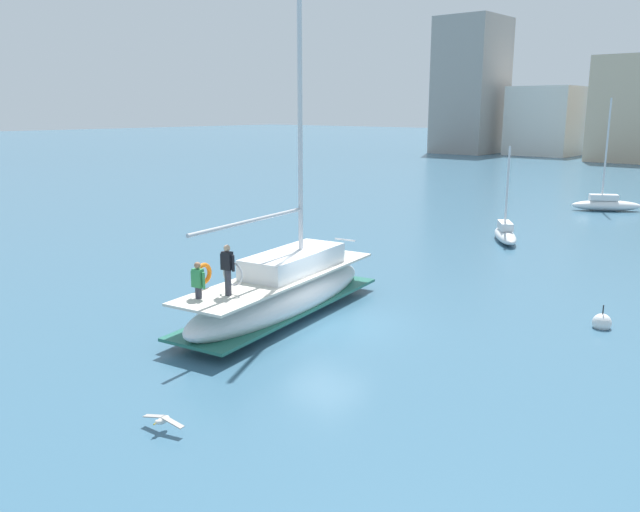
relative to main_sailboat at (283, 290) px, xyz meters
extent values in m
plane|color=#38607A|center=(1.67, 0.34, -0.91)|extent=(400.00, 400.00, 0.00)
ellipsoid|color=silver|center=(0.01, -0.07, -0.21)|extent=(3.91, 9.86, 1.40)
cube|color=#236656|center=(0.01, -0.07, -0.53)|extent=(3.90, 9.68, 0.10)
cube|color=beige|center=(0.01, -0.07, 0.53)|extent=(3.64, 9.36, 0.08)
cube|color=silver|center=(-0.10, 0.64, 0.92)|extent=(2.35, 4.53, 0.70)
cylinder|color=silver|center=(-0.18, 1.11, 6.57)|extent=(0.16, 0.16, 12.01)
cylinder|color=#B7B7BC|center=(0.28, -1.73, 2.69)|extent=(1.04, 5.70, 0.12)
cylinder|color=silver|center=(-0.69, 4.28, 1.04)|extent=(0.90, 0.20, 0.06)
torus|color=orange|center=(-0.72, -2.87, 1.04)|extent=(0.25, 0.71, 0.70)
cylinder|color=#33333D|center=(0.48, -2.92, 0.97)|extent=(0.20, 0.20, 0.80)
cube|color=black|center=(0.48, -2.92, 1.65)|extent=(0.35, 0.25, 0.56)
sphere|color=tan|center=(0.48, -2.92, 2.04)|extent=(0.20, 0.20, 0.20)
cylinder|color=black|center=(0.26, -2.95, 1.60)|extent=(0.09, 0.09, 0.50)
cylinder|color=black|center=(0.69, -2.88, 1.60)|extent=(0.09, 0.09, 0.50)
cylinder|color=#33333D|center=(0.05, -3.72, 0.74)|extent=(0.20, 0.20, 0.35)
cube|color=#338C4C|center=(0.05, -3.72, 1.20)|extent=(0.35, 0.25, 0.56)
sphere|color=#9E7051|center=(0.05, -3.72, 1.59)|extent=(0.20, 0.20, 0.20)
cylinder|color=#338C4C|center=(-0.17, -3.75, 1.15)|extent=(0.09, 0.09, 0.50)
cylinder|color=#338C4C|center=(0.27, -3.68, 1.15)|extent=(0.09, 0.09, 0.50)
torus|color=silver|center=(0.44, -2.68, 1.19)|extent=(0.76, 0.18, 0.76)
ellipsoid|color=white|center=(0.91, 31.93, -0.53)|extent=(4.55, 3.43, 0.76)
cube|color=white|center=(0.71, 31.81, 0.04)|extent=(1.97, 1.61, 0.40)
cylinder|color=silver|center=(0.61, 31.75, 3.34)|extent=(0.12, 0.12, 7.00)
ellipsoid|color=silver|center=(0.23, 17.10, -0.59)|extent=(3.05, 3.89, 0.65)
cube|color=silver|center=(0.12, 17.27, -0.06)|extent=(1.42, 1.69, 0.40)
cylinder|color=silver|center=(0.06, 17.35, 1.96)|extent=(0.11, 0.11, 4.43)
ellipsoid|color=silver|center=(3.67, -7.73, -0.64)|extent=(0.24, 0.39, 0.16)
sphere|color=silver|center=(3.70, -7.92, -0.61)|extent=(0.11, 0.11, 0.11)
cone|color=gold|center=(3.71, -7.98, -0.62)|extent=(0.05, 0.08, 0.04)
cube|color=#9E9993|center=(3.95, -7.69, -0.62)|extent=(0.58, 0.24, 0.14)
cube|color=#9E9993|center=(3.39, -7.78, -0.62)|extent=(0.58, 0.24, 0.14)
sphere|color=silver|center=(8.83, 5.83, -0.73)|extent=(0.61, 0.61, 0.61)
cylinder|color=black|center=(8.83, 5.83, -0.43)|extent=(0.04, 0.04, 0.60)
cube|color=gray|center=(-36.28, 81.78, 9.61)|extent=(9.05, 10.44, 21.05)
cube|color=silver|center=(-24.86, 85.59, 4.25)|extent=(9.65, 10.92, 10.33)
camera|label=1|loc=(14.91, -15.55, 6.11)|focal=36.43mm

